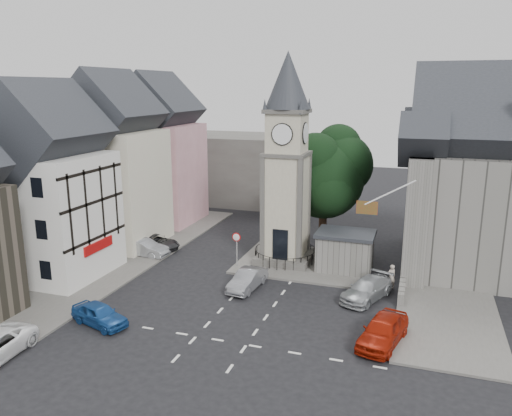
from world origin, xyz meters
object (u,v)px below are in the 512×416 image
(clock_tower, at_px, (287,161))
(car_east_red, at_px, (383,330))
(car_west_blue, at_px, (99,314))
(pedestrian, at_px, (391,277))
(stone_shelter, at_px, (345,251))

(clock_tower, relative_size, car_east_red, 3.51)
(car_west_blue, relative_size, pedestrian, 2.18)
(stone_shelter, height_order, car_west_blue, stone_shelter)
(car_east_red, bearing_deg, pedestrian, 104.17)
(pedestrian, bearing_deg, stone_shelter, -71.68)
(car_west_blue, bearing_deg, pedestrian, -38.28)
(stone_shelter, bearing_deg, car_east_red, -70.59)
(stone_shelter, distance_m, car_west_blue, 18.28)
(car_west_blue, xyz_separation_m, pedestrian, (15.90, 11.01, 0.23))
(stone_shelter, relative_size, car_east_red, 0.93)
(car_east_red, distance_m, pedestrian, 8.01)
(clock_tower, distance_m, pedestrian, 11.48)
(stone_shelter, bearing_deg, clock_tower, 174.16)
(stone_shelter, bearing_deg, car_west_blue, -132.34)
(stone_shelter, xyz_separation_m, car_west_blue, (-12.30, -13.50, -0.89))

